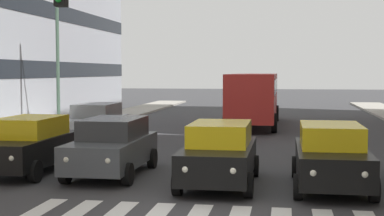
# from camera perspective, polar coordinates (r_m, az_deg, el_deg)

# --- Properties ---
(car_1) EXTENTS (2.02, 4.44, 1.72)m
(car_1) POSITION_cam_1_polar(r_m,az_deg,el_deg) (15.56, 13.90, -4.71)
(car_1) COLOR black
(car_1) RESTS_ON ground_plane
(car_2) EXTENTS (2.02, 4.44, 1.72)m
(car_2) POSITION_cam_1_polar(r_m,az_deg,el_deg) (15.60, 2.82, -4.59)
(car_2) COLOR black
(car_2) RESTS_ON ground_plane
(car_3) EXTENTS (2.02, 4.44, 1.72)m
(car_3) POSITION_cam_1_polar(r_m,az_deg,el_deg) (17.23, -8.07, -3.83)
(car_3) COLOR #474C51
(car_3) RESTS_ON ground_plane
(car_4) EXTENTS (2.02, 4.44, 1.72)m
(car_4) POSITION_cam_1_polar(r_m,az_deg,el_deg) (18.20, -16.23, -3.54)
(car_4) COLOR black
(car_4) RESTS_ON ground_plane
(car_row2_0) EXTENTS (2.02, 4.44, 1.72)m
(car_row2_0) POSITION_cam_1_polar(r_m,az_deg,el_deg) (25.25, -9.69, -1.45)
(car_row2_0) COLOR #B2B7BC
(car_row2_0) RESTS_ON ground_plane
(bus_behind_traffic) EXTENTS (2.78, 10.50, 3.00)m
(bus_behind_traffic) POSITION_cam_1_polar(r_m,az_deg,el_deg) (32.82, 6.30, 1.46)
(bus_behind_traffic) COLOR red
(bus_behind_traffic) RESTS_ON ground_plane
(street_lamp_right) EXTENTS (2.77, 0.28, 7.22)m
(street_lamp_right) POSITION_cam_1_polar(r_m,az_deg,el_deg) (27.17, -12.62, 6.60)
(street_lamp_right) COLOR #4C6B56
(street_lamp_right) RESTS_ON sidewalk_right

